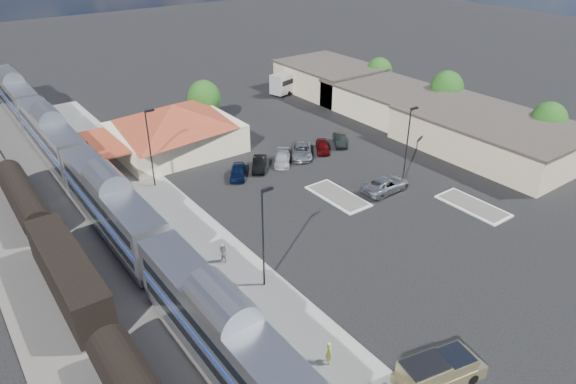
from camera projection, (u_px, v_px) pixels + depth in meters
ground at (321, 216)px, 52.11m from camera, size 280.00×280.00×0.00m
railbed at (88, 249)px, 46.80m from camera, size 16.00×100.00×0.12m
platform at (187, 227)px, 50.06m from camera, size 5.50×92.00×0.18m
passenger_train at (111, 208)px, 47.81m from camera, size 3.00×104.00×5.55m
freight_cars at (69, 276)px, 40.14m from camera, size 2.80×46.00×4.00m
station_depot at (174, 128)px, 65.31m from camera, size 18.35×12.24×6.20m
buildings_east at (406, 105)px, 75.81m from camera, size 14.40×51.40×4.80m
traffic_island_south at (338, 196)px, 55.57m from camera, size 3.30×7.50×0.21m
traffic_island_north at (473, 206)px, 53.68m from camera, size 3.30×7.50×0.21m
lamp_plat_s at (264, 231)px, 39.63m from camera, size 1.08×0.25×9.00m
lamp_plat_n at (150, 143)px, 55.27m from camera, size 1.08×0.25×9.00m
lamp_lot at (408, 140)px, 55.91m from camera, size 1.08×0.25×9.00m
tree_east_a at (548, 121)px, 65.18m from camera, size 4.56×4.56×6.42m
tree_east_b at (447, 89)px, 76.40m from camera, size 4.94×4.94×6.96m
tree_east_c at (379, 72)px, 86.56m from camera, size 4.41×4.41×6.21m
tree_depot at (204, 98)px, 73.10m from camera, size 4.71×4.71×6.63m
pickup_truck at (440, 371)px, 32.96m from camera, size 6.34×3.39×2.08m
suv at (386, 185)px, 56.37m from camera, size 6.04×2.91×1.66m
coach_bus at (296, 78)px, 89.23m from camera, size 11.65×5.34×3.66m
person_a at (329, 352)px, 34.23m from camera, size 0.67×0.78×1.81m
person_b at (223, 253)px, 44.29m from camera, size 1.01×1.12×1.88m
parked_car_a at (238, 172)px, 59.48m from camera, size 3.86×4.48×1.45m
parked_car_b at (259, 164)px, 61.37m from camera, size 3.87×4.39×1.44m
parked_car_c at (282, 159)px, 62.85m from camera, size 4.25×4.68×1.31m
parked_car_d at (302, 151)px, 64.69m from camera, size 5.20×5.85×1.50m
parked_car_e at (323, 146)px, 66.17m from camera, size 3.72×4.33×1.41m
parked_car_f at (340, 140)px, 68.06m from camera, size 3.54×4.29×1.38m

